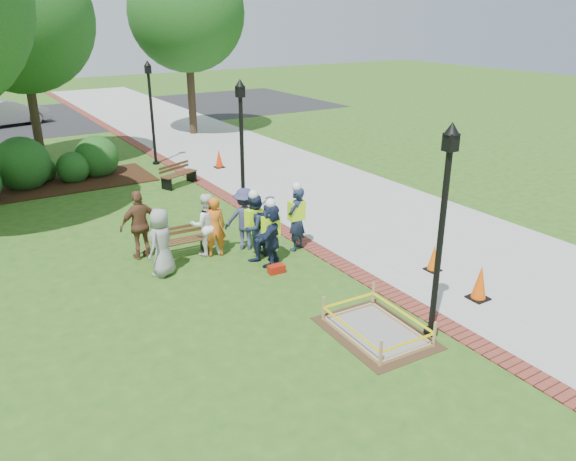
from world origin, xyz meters
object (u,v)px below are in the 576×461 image
wet_concrete_pad (376,323)px  hivis_worker_b (296,217)px  hivis_worker_c (254,225)px  hivis_worker_a (271,232)px  bench_near (182,247)px  cone_front (480,283)px  lamp_near (443,218)px

wet_concrete_pad → hivis_worker_b: hivis_worker_b is taller
hivis_worker_c → hivis_worker_b: bearing=-1.5°
wet_concrete_pad → hivis_worker_a: size_ratio=1.34×
bench_near → cone_front: size_ratio=1.77×
cone_front → hivis_worker_a: size_ratio=0.47×
bench_near → hivis_worker_c: (1.55, -1.17, 0.69)m
lamp_near → hivis_worker_c: size_ratio=2.25×
hivis_worker_b → wet_concrete_pad: bearing=-102.3°
hivis_worker_b → hivis_worker_c: bearing=178.5°
wet_concrete_pad → hivis_worker_b: bearing=77.7°
cone_front → hivis_worker_c: hivis_worker_c is taller
bench_near → hivis_worker_c: hivis_worker_c is taller
bench_near → hivis_worker_c: 2.06m
lamp_near → hivis_worker_b: lamp_near is taller
wet_concrete_pad → cone_front: cone_front is taller
hivis_worker_b → bench_near: bearing=156.9°
wet_concrete_pad → hivis_worker_a: hivis_worker_a is taller
wet_concrete_pad → hivis_worker_c: size_ratio=1.25×
hivis_worker_a → hivis_worker_c: size_ratio=0.94×
lamp_near → cone_front: bearing=13.6°
lamp_near → hivis_worker_c: bearing=103.4°
bench_near → cone_front: cone_front is taller
lamp_near → wet_concrete_pad: bearing=146.5°
hivis_worker_a → hivis_worker_b: 1.17m
wet_concrete_pad → lamp_near: size_ratio=0.56×
bench_near → cone_front: 7.48m
hivis_worker_c → lamp_near: bearing=-76.6°
bench_near → lamp_near: lamp_near is taller
wet_concrete_pad → hivis_worker_b: (0.97, 4.47, 0.71)m
lamp_near → hivis_worker_c: lamp_near is taller
cone_front → hivis_worker_c: (-3.18, 4.63, 0.54)m
bench_near → cone_front: (4.73, -5.80, 0.15)m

